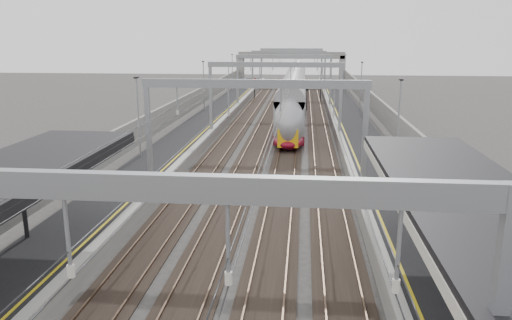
% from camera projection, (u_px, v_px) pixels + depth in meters
% --- Properties ---
extents(platform_left, '(4.00, 120.00, 1.00)m').
position_uv_depth(platform_left, '(201.00, 128.00, 52.78)').
color(platform_left, black).
rests_on(platform_left, ground).
extents(platform_right, '(4.00, 120.00, 1.00)m').
position_uv_depth(platform_right, '(354.00, 131.00, 51.29)').
color(platform_right, black).
rests_on(platform_right, ground).
extents(tracks, '(11.40, 140.00, 0.20)m').
position_uv_depth(tracks, '(276.00, 134.00, 52.14)').
color(tracks, black).
rests_on(tracks, ground).
extents(overhead_line, '(13.00, 140.00, 6.60)m').
position_uv_depth(overhead_line, '(280.00, 71.00, 57.07)').
color(overhead_line, gray).
rests_on(overhead_line, platform_left).
extents(overbridge, '(22.00, 2.20, 6.90)m').
position_uv_depth(overbridge, '(291.00, 60.00, 104.02)').
color(overbridge, slate).
rests_on(overbridge, ground).
extents(wall_left, '(0.30, 120.00, 3.20)m').
position_uv_depth(wall_left, '(171.00, 118.00, 52.81)').
color(wall_left, slate).
rests_on(wall_left, ground).
extents(wall_right, '(0.30, 120.00, 3.20)m').
position_uv_depth(wall_right, '(386.00, 121.00, 50.73)').
color(wall_right, slate).
rests_on(wall_right, ground).
extents(train, '(2.87, 52.31, 4.53)m').
position_uv_depth(train, '(294.00, 96.00, 66.38)').
color(train, maroon).
rests_on(train, ground).
extents(bench, '(1.03, 1.75, 0.88)m').
position_uv_depth(bench, '(502.00, 311.00, 15.70)').
color(bench, black).
rests_on(bench, platform_right).
extents(signal_green, '(0.32, 0.32, 3.48)m').
position_uv_depth(signal_green, '(255.00, 85.00, 80.57)').
color(signal_green, black).
rests_on(signal_green, ground).
extents(signal_red_near, '(0.32, 0.32, 3.48)m').
position_uv_depth(signal_red_near, '(307.00, 93.00, 68.77)').
color(signal_red_near, black).
rests_on(signal_red_near, ground).
extents(signal_red_far, '(0.32, 0.32, 3.48)m').
position_uv_depth(signal_red_far, '(321.00, 86.00, 78.71)').
color(signal_red_far, black).
rests_on(signal_red_far, ground).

